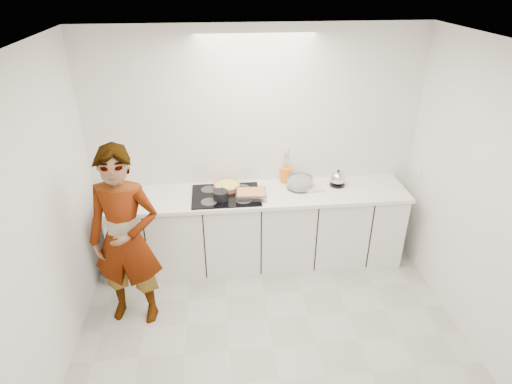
{
  "coord_description": "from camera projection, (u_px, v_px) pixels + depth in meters",
  "views": [
    {
      "loc": [
        -0.44,
        -2.75,
        3.08
      ],
      "look_at": [
        -0.05,
        1.05,
        1.05
      ],
      "focal_mm": 30.0,
      "sensor_mm": 36.0,
      "label": 1
    }
  ],
  "objects": [
    {
      "name": "hob",
      "position": [
        226.0,
        195.0,
        4.54
      ],
      "size": [
        0.72,
        0.54,
        0.01
      ],
      "primitive_type": "cube",
      "color": "black",
      "rests_on": "countertop"
    },
    {
      "name": "kettle",
      "position": [
        338.0,
        179.0,
        4.72
      ],
      "size": [
        0.2,
        0.2,
        0.19
      ],
      "color": "black",
      "rests_on": "countertop"
    },
    {
      "name": "wall_left",
      "position": [
        33.0,
        240.0,
        3.13
      ],
      "size": [
        0.0,
        3.2,
        2.6
      ],
      "primitive_type": "cube",
      "color": "white",
      "rests_on": "ground"
    },
    {
      "name": "utensil_crock",
      "position": [
        286.0,
        175.0,
        4.81
      ],
      "size": [
        0.14,
        0.14,
        0.17
      ],
      "primitive_type": "cylinder",
      "rotation": [
        0.0,
        0.0,
        -0.05
      ],
      "color": "orange",
      "rests_on": "countertop"
    },
    {
      "name": "cook",
      "position": [
        126.0,
        239.0,
        3.85
      ],
      "size": [
        0.71,
        0.53,
        1.79
      ],
      "primitive_type": "imported",
      "rotation": [
        0.0,
        0.0,
        -0.17
      ],
      "color": "white",
      "rests_on": "floor"
    },
    {
      "name": "wall_right",
      "position": [
        495.0,
        213.0,
        3.47
      ],
      "size": [
        0.02,
        3.2,
        2.6
      ],
      "color": "white",
      "rests_on": "ground"
    },
    {
      "name": "baking_dish",
      "position": [
        251.0,
        194.0,
        4.48
      ],
      "size": [
        0.33,
        0.25,
        0.06
      ],
      "color": "silver",
      "rests_on": "hob"
    },
    {
      "name": "floor",
      "position": [
        273.0,
        347.0,
        3.9
      ],
      "size": [
        3.6,
        3.2,
        0.0
      ],
      "primitive_type": "cube",
      "color": "#B1B1AB",
      "rests_on": "ground"
    },
    {
      "name": "saucepan",
      "position": [
        221.0,
        195.0,
        4.44
      ],
      "size": [
        0.18,
        0.18,
        0.15
      ],
      "color": "black",
      "rests_on": "hob"
    },
    {
      "name": "countertop",
      "position": [
        258.0,
        195.0,
        4.61
      ],
      "size": [
        3.24,
        0.64,
        0.04
      ],
      "primitive_type": "cube",
      "color": "white",
      "rests_on": "base_cabinets"
    },
    {
      "name": "ceiling",
      "position": [
        281.0,
        52.0,
        2.68
      ],
      "size": [
        3.6,
        3.2,
        0.0
      ],
      "primitive_type": "cube",
      "color": "white",
      "rests_on": "wall_back"
    },
    {
      "name": "tea_towel",
      "position": [
        314.0,
        189.0,
        4.66
      ],
      "size": [
        0.22,
        0.17,
        0.03
      ],
      "primitive_type": "cube",
      "rotation": [
        0.0,
        0.0,
        0.15
      ],
      "color": "white",
      "rests_on": "countertop"
    },
    {
      "name": "base_cabinets",
      "position": [
        258.0,
        230.0,
        4.82
      ],
      "size": [
        3.2,
        0.58,
        0.87
      ],
      "primitive_type": "cube",
      "color": "white",
      "rests_on": "floor"
    },
    {
      "name": "tart_dish",
      "position": [
        227.0,
        186.0,
        4.66
      ],
      "size": [
        0.37,
        0.37,
        0.05
      ],
      "color": "#BF5738",
      "rests_on": "hob"
    },
    {
      "name": "wall_back",
      "position": [
        255.0,
        148.0,
        4.69
      ],
      "size": [
        3.6,
        0.0,
        2.6
      ],
      "primitive_type": "cube",
      "color": "white",
      "rests_on": "ground"
    },
    {
      "name": "mixing_bowl",
      "position": [
        300.0,
        183.0,
        4.68
      ],
      "size": [
        0.34,
        0.34,
        0.13
      ],
      "color": "silver",
      "rests_on": "countertop"
    }
  ]
}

